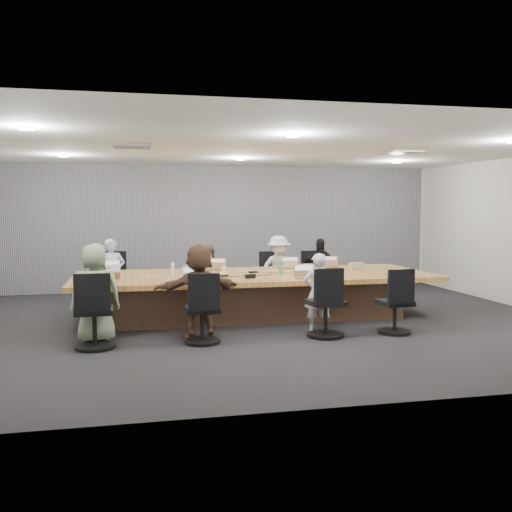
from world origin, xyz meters
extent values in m
cube|color=black|center=(0.00, 0.00, 0.00)|extent=(10.00, 8.00, 0.00)
cube|color=white|center=(0.00, 0.00, 2.80)|extent=(10.00, 8.00, 0.00)
cube|color=beige|center=(0.00, 4.00, 1.40)|extent=(10.00, 0.00, 2.80)
cube|color=beige|center=(0.00, -4.00, 1.40)|extent=(10.00, 0.00, 2.80)
cube|color=gray|center=(0.00, 3.92, 1.40)|extent=(9.80, 0.04, 2.80)
cube|color=#533627|center=(0.00, 0.50, 0.33)|extent=(4.80, 1.40, 0.66)
cube|color=#B07C36|center=(0.00, 0.50, 0.70)|extent=(6.00, 2.20, 0.08)
imported|color=#A1B9C2|center=(-2.40, 1.85, 0.64)|extent=(0.51, 0.38, 1.29)
cube|color=#B2B2B7|center=(-2.40, 1.30, 0.75)|extent=(0.36, 0.26, 0.02)
imported|color=#4A3B31|center=(-0.58, 1.85, 0.57)|extent=(0.63, 0.53, 1.15)
cube|color=#8C6647|center=(-0.58, 1.30, 0.75)|extent=(0.34, 0.26, 0.02)
imported|color=#B9B9B9|center=(0.77, 1.85, 0.65)|extent=(0.92, 0.64, 1.31)
cube|color=#8C6647|center=(0.77, 1.30, 0.75)|extent=(0.35, 0.28, 0.02)
imported|color=black|center=(1.61, 1.85, 0.63)|extent=(0.78, 0.45, 1.25)
cube|color=#8C6647|center=(1.61, 1.30, 0.75)|extent=(0.33, 0.25, 0.02)
imported|color=gray|center=(-2.53, -0.85, 0.69)|extent=(0.73, 0.54, 1.38)
cube|color=#8C6647|center=(-2.53, -0.30, 0.75)|extent=(0.35, 0.28, 0.02)
imported|color=#513627|center=(-1.10, -0.85, 0.68)|extent=(1.31, 0.65, 1.35)
cube|color=#B2B2B7|center=(-1.10, -0.30, 0.75)|extent=(0.33, 0.26, 0.02)
imported|color=silver|center=(0.68, -0.85, 0.59)|extent=(0.48, 0.37, 1.19)
cube|color=#8C6647|center=(0.68, -0.30, 0.75)|extent=(0.35, 0.24, 0.02)
cylinder|color=#479660|center=(-2.63, 0.68, 0.85)|extent=(0.06, 0.06, 0.23)
cylinder|color=#479660|center=(0.41, 0.27, 0.85)|extent=(0.08, 0.08, 0.23)
cylinder|color=silver|center=(-1.37, 0.68, 0.84)|extent=(0.07, 0.07, 0.21)
cylinder|color=white|center=(-0.46, 0.91, 0.79)|extent=(0.08, 0.08, 0.09)
cylinder|color=white|center=(1.23, 0.62, 0.79)|extent=(0.10, 0.10, 0.10)
cylinder|color=brown|center=(-2.26, 0.25, 0.79)|extent=(0.10, 0.10, 0.11)
cube|color=black|center=(-0.58, 0.23, 0.75)|extent=(0.15, 0.11, 0.03)
cube|color=black|center=(0.00, 0.63, 0.75)|extent=(0.16, 0.13, 0.03)
cube|color=black|center=(-0.20, -0.11, 0.77)|extent=(0.18, 0.09, 0.07)
cube|color=tan|center=(1.91, 0.67, 0.81)|extent=(0.25, 0.16, 0.13)
cube|color=orange|center=(2.65, 0.32, 0.76)|extent=(0.18, 0.13, 0.04)
camera|label=1|loc=(-2.02, -8.89, 1.86)|focal=40.00mm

